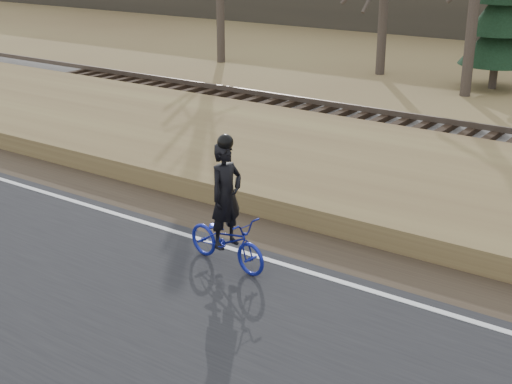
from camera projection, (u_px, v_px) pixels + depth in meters
The scene contains 6 objects.
ground at pixel (424, 318), 10.36m from camera, with size 120.00×120.00×0.00m, color olive.
edge_line at pixel (430, 308), 10.49m from camera, with size 120.00×0.12×0.01m, color silver.
shoulder at pixel (454, 285), 11.27m from camera, with size 120.00×1.60×0.04m, color #473A2B.
embankment at pixel (512, 216), 13.51m from camera, with size 120.00×5.00×0.44m, color olive.
cyclist at pixel (227, 224), 11.64m from camera, with size 1.75×0.82×2.25m.
conifer at pixel (501, 11), 24.70m from camera, with size 2.60×2.60×5.72m.
Camera 1 is at (3.25, -8.85, 5.27)m, focal length 50.00 mm.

